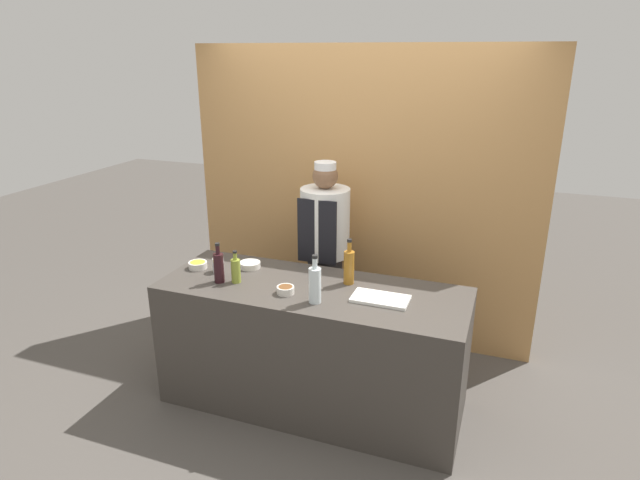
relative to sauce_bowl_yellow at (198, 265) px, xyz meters
The scene contains 13 objects.
ground_plane 1.27m from the sauce_bowl_yellow, ahead, with size 14.00×14.00×0.00m, color #4C4742.
cabinet_wall 1.46m from the sauce_bowl_yellow, 52.00° to the left, with size 2.87×0.18×2.40m.
counter 1.00m from the sauce_bowl_yellow, ahead, with size 2.03×0.74×0.88m.
sauce_bowl_yellow is the anchor object (origin of this frame).
sauce_bowl_brown 0.77m from the sauce_bowl_yellow, 12.59° to the right, with size 0.11×0.11×0.05m.
sauce_bowl_orange 0.37m from the sauce_bowl_yellow, 21.91° to the left, with size 0.15×0.15×0.04m.
cutting_board 1.35m from the sauce_bowl_yellow, ahead, with size 0.35×0.19×0.02m.
bottle_wine 0.32m from the sauce_bowl_yellow, 30.18° to the right, with size 0.07×0.07×0.28m.
bottle_amber 1.09m from the sauce_bowl_yellow, ahead, with size 0.07×0.07×0.31m.
bottle_oil 0.40m from the sauce_bowl_yellow, 17.67° to the right, with size 0.06×0.06×0.22m.
bottle_clear 1.00m from the sauce_bowl_yellow, 12.69° to the right, with size 0.08×0.08×0.31m.
cup_steel 0.17m from the sauce_bowl_yellow, ahead, with size 0.08×0.08×0.10m.
chef_center 0.98m from the sauce_bowl_yellow, 42.68° to the left, with size 0.38×0.38×1.57m.
Camera 1 is at (1.15, -2.96, 2.34)m, focal length 30.00 mm.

